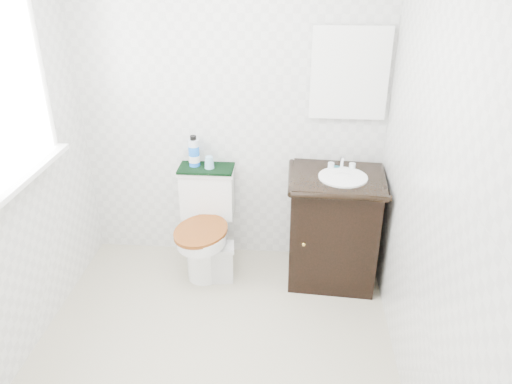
# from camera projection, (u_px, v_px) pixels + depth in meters

# --- Properties ---
(floor) EXTENTS (2.40, 2.40, 0.00)m
(floor) POSITION_uv_depth(u_px,v_px,m) (211.00, 359.00, 2.98)
(floor) COLOR #B9B095
(floor) RESTS_ON ground
(wall_back) EXTENTS (2.40, 0.00, 2.40)m
(wall_back) POSITION_uv_depth(u_px,v_px,m) (231.00, 106.00, 3.52)
(wall_back) COLOR silver
(wall_back) RESTS_ON ground
(wall_front) EXTENTS (2.40, 0.00, 2.40)m
(wall_front) POSITION_uv_depth(u_px,v_px,m) (125.00, 358.00, 1.38)
(wall_front) COLOR silver
(wall_front) RESTS_ON ground
(wall_right) EXTENTS (0.00, 2.40, 2.40)m
(wall_right) POSITION_uv_depth(u_px,v_px,m) (430.00, 185.00, 2.37)
(wall_right) COLOR silver
(wall_right) RESTS_ON ground
(window) EXTENTS (0.02, 0.70, 0.90)m
(window) POSITION_uv_depth(u_px,v_px,m) (3.00, 89.00, 2.59)
(window) COLOR white
(window) RESTS_ON wall_left
(mirror) EXTENTS (0.50, 0.02, 0.60)m
(mirror) POSITION_uv_depth(u_px,v_px,m) (350.00, 74.00, 3.33)
(mirror) COLOR silver
(mirror) RESTS_ON wall_back
(toilet) EXTENTS (0.44, 0.65, 0.75)m
(toilet) POSITION_uv_depth(u_px,v_px,m) (206.00, 228.00, 3.71)
(toilet) COLOR white
(toilet) RESTS_ON floor
(vanity) EXTENTS (0.67, 0.58, 0.92)m
(vanity) POSITION_uv_depth(u_px,v_px,m) (334.00, 226.00, 3.54)
(vanity) COLOR black
(vanity) RESTS_ON floor
(trash_bin) EXTENTS (0.22, 0.18, 0.29)m
(trash_bin) POSITION_uv_depth(u_px,v_px,m) (221.00, 262.00, 3.63)
(trash_bin) COLOR silver
(trash_bin) RESTS_ON floor
(towel) EXTENTS (0.40, 0.22, 0.02)m
(towel) POSITION_uv_depth(u_px,v_px,m) (206.00, 168.00, 3.63)
(towel) COLOR black
(towel) RESTS_ON toilet
(mouthwash_bottle) EXTENTS (0.08, 0.08, 0.23)m
(mouthwash_bottle) POSITION_uv_depth(u_px,v_px,m) (194.00, 152.00, 3.60)
(mouthwash_bottle) COLOR blue
(mouthwash_bottle) RESTS_ON towel
(cup) EXTENTS (0.07, 0.07, 0.09)m
(cup) POSITION_uv_depth(u_px,v_px,m) (209.00, 162.00, 3.59)
(cup) COLOR #81B4D3
(cup) RESTS_ON towel
(soap_bar) EXTENTS (0.07, 0.05, 0.02)m
(soap_bar) POSITION_uv_depth(u_px,v_px,m) (335.00, 167.00, 3.48)
(soap_bar) COLOR #176370
(soap_bar) RESTS_ON vanity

